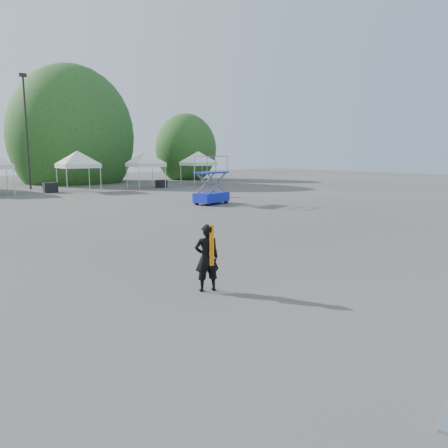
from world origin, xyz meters
TOP-DOWN VIEW (x-y plane):
  - ground at (0.00, 0.00)m, footprint 120.00×120.00m
  - light_pole_east at (3.00, 32.00)m, footprint 0.60×0.25m
  - tree_mid_e at (9.00, 39.00)m, footprint 5.12×5.12m
  - tree_far_e at (22.00, 37.00)m, footprint 3.84×3.84m
  - tent_f at (5.75, 27.32)m, footprint 4.15×4.15m
  - tent_g at (11.87, 27.32)m, footprint 3.89×3.89m
  - tent_h at (18.06, 28.18)m, footprint 3.92×3.92m
  - man at (-0.57, -1.02)m, footprint 0.65×0.52m
  - scissor_lift at (9.33, 13.18)m, footprint 2.52×1.77m
  - crate_mid at (3.49, 27.47)m, footprint 1.04×0.82m
  - crate_east at (13.19, 26.92)m, footprint 1.02×0.87m

SIDE VIEW (x-z plane):
  - ground at x=0.00m, z-range 0.00..0.00m
  - crate_east at x=13.19m, z-range 0.00..0.69m
  - crate_mid at x=3.49m, z-range 0.00..0.80m
  - man at x=-0.57m, z-range 0.00..1.54m
  - scissor_lift at x=9.33m, z-range 0.01..2.96m
  - tent_g at x=11.87m, z-range 1.12..5.00m
  - tent_h at x=18.06m, z-range 1.12..5.00m
  - tent_f at x=5.75m, z-range 1.12..5.00m
  - tree_far_e at x=22.00m, z-range 0.70..6.55m
  - tree_mid_e at x=9.00m, z-range 0.94..8.74m
  - light_pole_east at x=3.00m, z-range 0.62..10.42m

